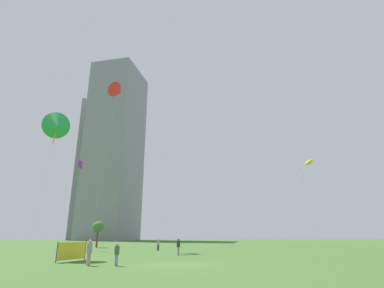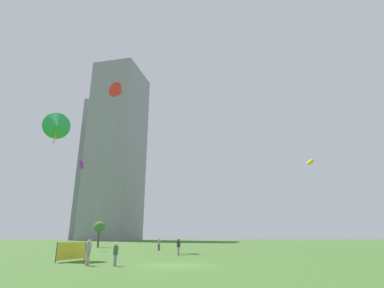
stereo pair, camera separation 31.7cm
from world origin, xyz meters
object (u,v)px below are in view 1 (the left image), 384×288
object	(u,v)px
kite_flying_2	(117,91)
kite_flying_3	(80,166)
person_standing_0	(89,250)
person_standing_3	(178,246)
park_tree_0	(98,227)
distant_highrise_0	(115,150)
distant_highrise_1	(92,169)
event_banner	(72,251)
person_standing_1	(117,253)
person_standing_2	(158,244)
kite_flying_0	(309,162)
kite_flying_1	(56,126)

from	to	relation	value
kite_flying_2	kite_flying_3	distance (m)	15.14
person_standing_0	person_standing_3	world-z (taller)	person_standing_0
park_tree_0	distant_highrise_0	world-z (taller)	distant_highrise_0
distant_highrise_1	event_banner	xyz separation A→B (m)	(38.48, -114.56, -32.27)
kite_flying_3	park_tree_0	distance (m)	12.92
person_standing_0	kite_flying_2	bearing A→B (deg)	41.19
park_tree_0	event_banner	distance (m)	30.10
kite_flying_3	distant_highrise_1	size ratio (longest dim) A/B	0.21
person_standing_1	person_standing_2	xyz separation A→B (m)	(0.53, 22.51, 0.02)
person_standing_1	event_banner	distance (m)	6.24
kite_flying_0	kite_flying_3	bearing A→B (deg)	-176.54
kite_flying_0	event_banner	bearing A→B (deg)	-143.15
person_standing_1	distant_highrise_1	xyz separation A→B (m)	(-43.28, 118.55, 32.19)
event_banner	person_standing_2	bearing A→B (deg)	73.94
person_standing_1	kite_flying_0	bearing A→B (deg)	154.30
kite_flying_2	park_tree_0	world-z (taller)	kite_flying_2
distant_highrise_0	event_banner	size ratio (longest dim) A/B	25.23
person_standing_2	distant_highrise_1	bearing A→B (deg)	109.83
park_tree_0	distant_highrise_0	distance (m)	87.78
person_standing_1	person_standing_3	size ratio (longest dim) A/B	0.89
distant_highrise_1	kite_flying_3	bearing A→B (deg)	-88.69
person_standing_3	kite_flying_0	size ratio (longest dim) A/B	0.12
person_standing_2	kite_flying_2	distance (m)	27.97
person_standing_0	distant_highrise_1	size ratio (longest dim) A/B	0.03
kite_flying_0	kite_flying_2	xyz separation A→B (m)	(-33.80, -0.76, 13.17)
kite_flying_0	kite_flying_3	xyz separation A→B (m)	(-38.43, -2.33, -1.16)
person_standing_0	kite_flying_3	bearing A→B (deg)	51.80
kite_flying_0	person_standing_2	bearing A→B (deg)	-170.31
person_standing_1	kite_flying_1	distance (m)	18.05
person_standing_2	park_tree_0	size ratio (longest dim) A/B	0.35
kite_flying_0	distant_highrise_1	distance (m)	116.31
person_standing_2	distant_highrise_1	distance (m)	110.36
person_standing_1	person_standing_0	bearing A→B (deg)	-79.62
person_standing_3	person_standing_0	bearing A→B (deg)	168.93
kite_flying_2	event_banner	xyz separation A→B (m)	(3.37, -22.04, -26.44)
park_tree_0	kite_flying_0	bearing A→B (deg)	-9.72
person_standing_1	distant_highrise_1	size ratio (longest dim) A/B	0.02
person_standing_3	kite_flying_0	distance (m)	29.43
kite_flying_1	distant_highrise_0	bearing A→B (deg)	101.54
kite_flying_3	event_banner	world-z (taller)	kite_flying_3
kite_flying_1	distant_highrise_1	world-z (taller)	distant_highrise_1
person_standing_0	park_tree_0	size ratio (longest dim) A/B	0.40
kite_flying_0	event_banner	size ratio (longest dim) A/B	4.66
distant_highrise_0	event_banner	xyz separation A→B (m)	(25.77, -106.50, -39.67)
person_standing_3	kite_flying_3	bearing A→B (deg)	69.51
person_standing_1	distant_highrise_0	xyz separation A→B (m)	(-30.57, 110.49, 39.59)
person_standing_2	kite_flying_3	xyz separation A→B (m)	(-13.34, 1.96, 12.02)
park_tree_0	distant_highrise_1	bearing A→B (deg)	110.31
person_standing_0	kite_flying_3	size ratio (longest dim) A/B	0.13
person_standing_0	distant_highrise_0	world-z (taller)	distant_highrise_0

